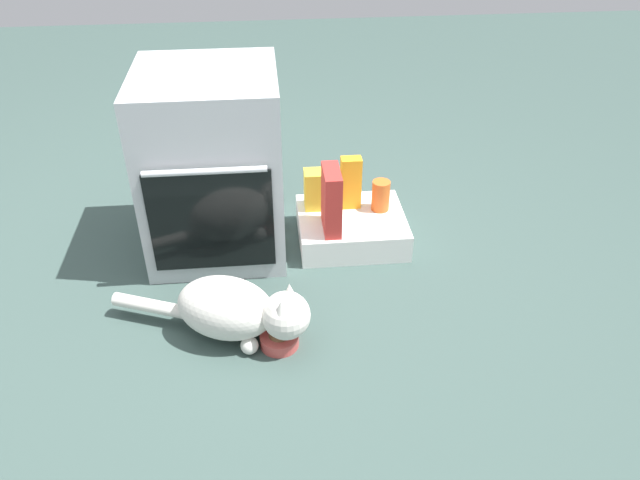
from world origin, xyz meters
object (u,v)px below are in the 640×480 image
at_px(sauce_jar, 381,196).
at_px(oven, 213,165).
at_px(juice_carton, 351,183).
at_px(cereal_box, 331,200).
at_px(snack_bag, 318,189).
at_px(pantry_cabinet, 351,227).
at_px(cat, 237,310).
at_px(food_bowl, 279,339).

bearing_deg(sauce_jar, oven, -179.20).
xyz_separation_m(juice_carton, sauce_jar, (0.13, -0.04, -0.05)).
distance_m(oven, cereal_box, 0.52).
distance_m(sauce_jar, snack_bag, 0.28).
bearing_deg(snack_bag, sauce_jar, -9.59).
xyz_separation_m(pantry_cabinet, cat, (-0.50, -0.59, 0.07)).
xyz_separation_m(food_bowl, cat, (-0.15, 0.06, 0.10)).
bearing_deg(snack_bag, cereal_box, -77.65).
distance_m(cat, snack_bag, 0.77).
bearing_deg(cat, pantry_cabinet, 70.79).
bearing_deg(sauce_jar, pantry_cabinet, -162.68).
height_order(food_bowl, snack_bag, snack_bag).
relative_size(cereal_box, sauce_jar, 2.00).
xyz_separation_m(pantry_cabinet, sauce_jar, (0.13, 0.04, 0.13)).
bearing_deg(sauce_jar, juice_carton, 162.65).
relative_size(oven, snack_bag, 4.35).
bearing_deg(food_bowl, cat, 159.26).
relative_size(sauce_jar, snack_bag, 0.78).
relative_size(juice_carton, cereal_box, 0.86).
xyz_separation_m(oven, snack_bag, (0.44, 0.06, -0.18)).
height_order(pantry_cabinet, snack_bag, snack_bag).
distance_m(cat, juice_carton, 0.85).
bearing_deg(food_bowl, pantry_cabinet, 61.53).
bearing_deg(pantry_cabinet, cat, -129.95).
xyz_separation_m(sauce_jar, snack_bag, (-0.28, 0.05, 0.02)).
distance_m(food_bowl, juice_carton, 0.84).
bearing_deg(cat, cereal_box, 72.39).
bearing_deg(pantry_cabinet, juice_carton, 87.46).
height_order(cat, juice_carton, juice_carton).
bearing_deg(pantry_cabinet, food_bowl, -118.47).
xyz_separation_m(pantry_cabinet, snack_bag, (-0.14, 0.09, 0.15)).
relative_size(pantry_cabinet, juice_carton, 1.96).
bearing_deg(cereal_box, oven, 165.41).
xyz_separation_m(food_bowl, cereal_box, (0.25, 0.56, 0.24)).
xyz_separation_m(oven, cat, (0.09, -0.63, -0.26)).
relative_size(cereal_box, snack_bag, 1.56).
relative_size(cat, sauce_jar, 5.26).
xyz_separation_m(cat, sauce_jar, (0.63, 0.64, 0.06)).
bearing_deg(juice_carton, oven, -175.08).
bearing_deg(oven, sauce_jar, 0.80).
bearing_deg(oven, cereal_box, -14.59).
height_order(cat, sauce_jar, sauce_jar).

